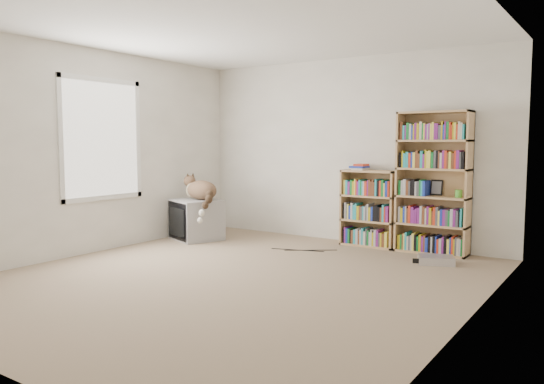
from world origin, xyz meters
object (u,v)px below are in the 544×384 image
Objects in this scene: bookcase_short at (370,211)px; crt_tv at (197,220)px; bookcase_tall at (433,186)px; dvd_player at (436,260)px; cat at (202,193)px.

crt_tv is at bearing -157.21° from bookcase_short.
crt_tv is 2.40m from bookcase_short.
bookcase_tall is 0.99m from dvd_player.
cat is 1.87× the size of dvd_player.
crt_tv is 0.40m from cat.
bookcase_tall is 4.51× the size of dvd_player.
crt_tv is 3.29m from dvd_player.
bookcase_tall is at bearing 38.68° from crt_tv.
cat is (0.10, -0.01, 0.38)m from crt_tv.
cat is at bearing 16.93° from crt_tv.
cat reaches higher than dvd_player.
bookcase_tall is (3.04, 0.93, 0.55)m from crt_tv.
crt_tv reaches higher than dvd_player.
bookcase_short reaches higher than crt_tv.
bookcase_short is at bearing 44.48° from crt_tv.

